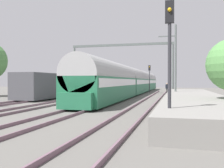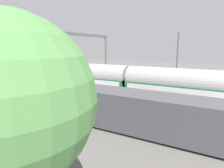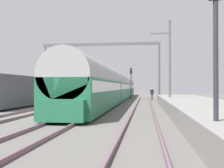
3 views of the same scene
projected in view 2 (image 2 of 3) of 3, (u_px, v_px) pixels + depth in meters
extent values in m
cube|color=gray|center=(223.00, 91.00, 24.88)|extent=(4.40, 28.00, 0.90)
cube|color=#236B47|center=(204.00, 97.00, 18.93)|extent=(2.90, 16.00, 2.20)
cube|color=white|center=(205.00, 91.00, 18.81)|extent=(2.93, 15.36, 0.64)
cylinder|color=#A0A0A0|center=(205.00, 84.00, 18.68)|extent=(2.84, 16.00, 2.84)
cube|color=#236B47|center=(75.00, 82.00, 26.84)|extent=(2.90, 16.00, 2.20)
cube|color=white|center=(75.00, 78.00, 26.72)|extent=(2.93, 15.36, 0.64)
cylinder|color=#A0A0A0|center=(75.00, 73.00, 26.59)|extent=(2.84, 16.00, 2.84)
cube|color=#236B47|center=(5.00, 74.00, 34.75)|extent=(2.90, 16.00, 2.20)
cube|color=white|center=(5.00, 71.00, 34.63)|extent=(2.93, 15.36, 0.64)
cylinder|color=#A0A0A0|center=(4.00, 67.00, 34.50)|extent=(2.84, 16.00, 2.84)
cube|color=#47474C|center=(138.00, 111.00, 14.02)|extent=(2.80, 13.00, 2.70)
cube|color=black|center=(138.00, 128.00, 14.27)|extent=(2.52, 11.96, 0.10)
cylinder|color=#313131|center=(96.00, 83.00, 31.21)|extent=(0.25, 0.25, 0.85)
cube|color=#232833|center=(96.00, 78.00, 31.07)|extent=(0.47, 0.42, 0.64)
sphere|color=tan|center=(96.00, 75.00, 30.99)|extent=(0.24, 0.24, 0.24)
cylinder|color=#2D2D33|center=(65.00, 74.00, 30.14)|extent=(0.14, 0.14, 3.85)
cube|color=black|center=(64.00, 59.00, 29.69)|extent=(0.36, 0.20, 0.90)
sphere|color=yellow|center=(65.00, 58.00, 29.60)|extent=(0.16, 0.16, 0.16)
cylinder|color=#565F5C|center=(15.00, 74.00, 17.28)|extent=(0.28, 0.28, 7.50)
cylinder|color=#565F5C|center=(106.00, 62.00, 30.73)|extent=(0.28, 0.28, 7.50)
cube|color=#565F5C|center=(72.00, 34.00, 23.25)|extent=(16.15, 0.24, 0.36)
cylinder|color=#565F5C|center=(177.00, 63.00, 25.74)|extent=(0.20, 0.20, 8.00)
cube|color=#565F5C|center=(177.00, 41.00, 24.44)|extent=(1.80, 0.10, 0.10)
sphere|color=#528C48|center=(8.00, 101.00, 5.38)|extent=(5.03, 5.03, 5.03)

